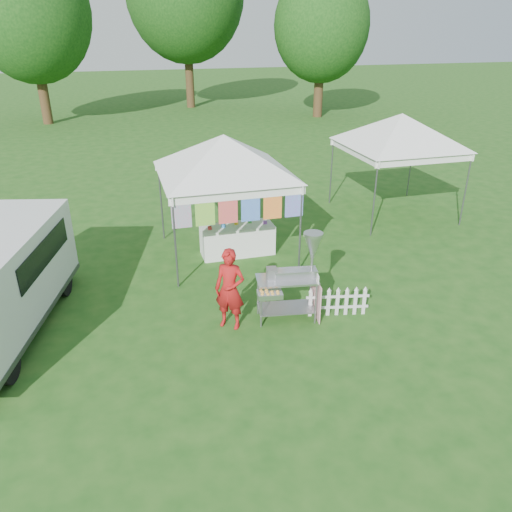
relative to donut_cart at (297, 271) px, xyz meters
name	(u,v)px	position (x,y,z in m)	size (l,w,h in m)	color
ground	(267,326)	(-0.63, -0.14, -1.05)	(120.00, 120.00, 0.00)	#1D4E16
canopy_main	(224,135)	(-0.63, 3.35, 1.94)	(4.24, 4.24, 3.45)	#59595E
canopy_right	(403,114)	(4.87, 4.86, 1.94)	(4.24, 4.24, 3.45)	#59595E
tree_left	(29,12)	(-6.63, 23.86, 4.78)	(6.40, 6.40, 9.53)	#3C2716
tree_right	(322,26)	(9.37, 21.86, 4.13)	(5.60, 5.60, 8.42)	#3C2716
donut_cart	(297,271)	(0.00, 0.00, 0.00)	(1.38, 0.86, 1.79)	gray
vendor	(230,289)	(-1.30, 0.07, -0.25)	(0.58, 0.38, 1.60)	#A41414
picket_fence	(337,302)	(0.83, -0.12, -0.76)	(1.24, 0.28, 0.56)	silver
display_table	(237,240)	(-0.37, 3.28, -0.67)	(1.80, 0.70, 0.76)	white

